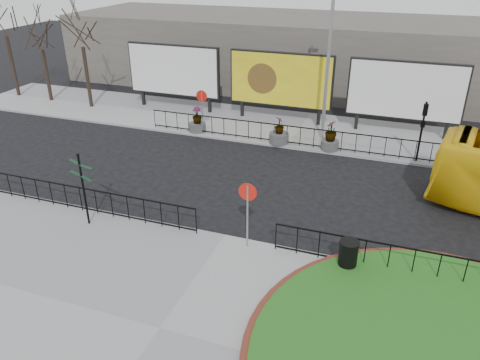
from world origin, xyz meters
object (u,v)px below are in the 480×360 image
at_px(planter_b, 279,135).
at_px(planter_c, 330,138).
at_px(planter_a, 197,123).
at_px(lamp_post, 329,51).
at_px(fingerpost_sign, 82,182).
at_px(litter_bin, 348,256).
at_px(billboard_mid, 281,80).

xyz_separation_m(planter_b, planter_c, (2.74, 0.00, 0.15)).
bearing_deg(planter_b, planter_a, 178.41).
relative_size(lamp_post, fingerpost_sign, 3.18).
bearing_deg(planter_c, fingerpost_sign, -125.40).
relative_size(fingerpost_sign, planter_c, 1.86).
xyz_separation_m(litter_bin, planter_a, (-9.90, 10.13, -0.03)).
bearing_deg(litter_bin, planter_c, 102.95).
bearing_deg(lamp_post, fingerpost_sign, -119.17).
height_order(litter_bin, planter_a, planter_a).
bearing_deg(planter_c, billboard_mid, 136.01).
bearing_deg(billboard_mid, planter_b, -74.94).
distance_m(planter_a, planter_c, 7.60).
bearing_deg(planter_b, lamp_post, 38.02).
relative_size(billboard_mid, planter_c, 3.97).
height_order(lamp_post, planter_b, lamp_post).
height_order(billboard_mid, litter_bin, billboard_mid).
distance_m(billboard_mid, planter_c, 5.47).
bearing_deg(billboard_mid, planter_c, -43.99).
bearing_deg(lamp_post, billboard_mid, 146.75).
height_order(planter_a, planter_c, planter_c).
xyz_separation_m(fingerpost_sign, litter_bin, (9.69, 0.40, -1.20)).
xyz_separation_m(billboard_mid, lamp_post, (3.01, -1.97, 2.23)).
relative_size(billboard_mid, lamp_post, 0.67).
xyz_separation_m(fingerpost_sign, planter_b, (4.65, 10.40, -1.28)).
bearing_deg(planter_a, fingerpost_sign, -88.86).
xyz_separation_m(billboard_mid, planter_c, (3.70, -3.57, -1.86)).
bearing_deg(planter_c, litter_bin, -77.05).
distance_m(planter_a, planter_b, 4.86).
xyz_separation_m(billboard_mid, litter_bin, (6.00, -13.57, -1.93)).
bearing_deg(planter_b, litter_bin, -63.26).
bearing_deg(planter_c, planter_a, 178.98).
xyz_separation_m(billboard_mid, planter_a, (-3.90, -3.44, -1.96)).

